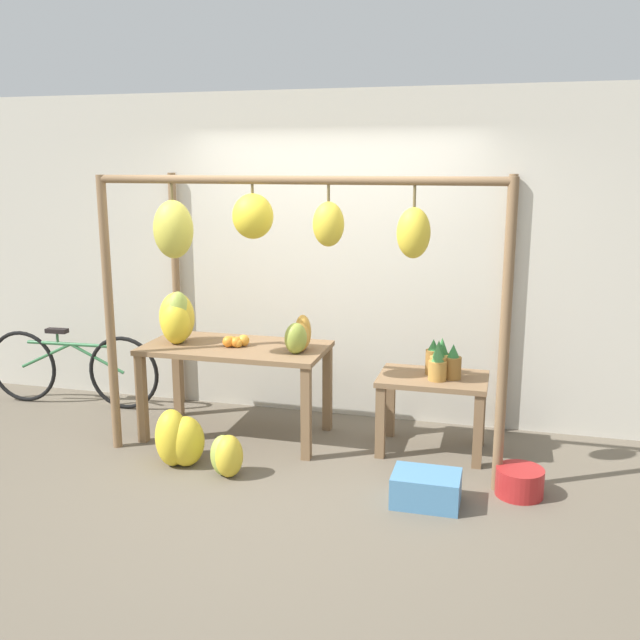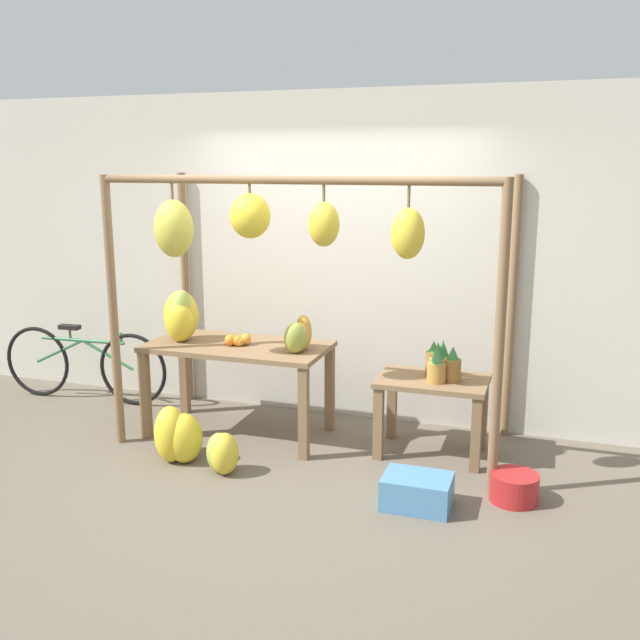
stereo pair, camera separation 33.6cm
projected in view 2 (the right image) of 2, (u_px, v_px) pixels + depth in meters
name	position (u px, v px, depth m)	size (l,w,h in m)	color
ground_plane	(281.00, 475.00, 5.13)	(20.00, 20.00, 0.00)	#665B4C
shop_wall_back	(340.00, 258.00, 6.14)	(8.00, 0.08, 2.80)	beige
stall_awning	(278.00, 250.00, 5.17)	(2.99, 1.31, 2.12)	brown
display_table_main	(238.00, 358.00, 5.79)	(1.47, 0.74, 0.77)	brown
display_table_side	(432.00, 395.00, 5.43)	(0.82, 0.56, 0.60)	brown
banana_pile_on_table	(181.00, 317.00, 5.84)	(0.35, 0.37, 0.43)	#9EB247
orange_pile	(237.00, 340.00, 5.73)	(0.20, 0.16, 0.09)	orange
pineapple_cluster	(440.00, 364.00, 5.36)	(0.28, 0.32, 0.30)	olive
banana_pile_ground_left	(175.00, 436.00, 5.36)	(0.47, 0.42, 0.43)	yellow
banana_pile_ground_right	(222.00, 453.00, 5.14)	(0.29, 0.26, 0.31)	gold
fruit_crate_white	(417.00, 491.00, 4.65)	(0.44, 0.32, 0.21)	#4C84B2
blue_bucket	(514.00, 487.00, 4.73)	(0.32, 0.32, 0.19)	#AD2323
parked_bicycle	(84.00, 364.00, 6.70)	(1.70, 0.13, 0.72)	black
papaya_pile	(299.00, 336.00, 5.53)	(0.23, 0.36, 0.28)	#93A33D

